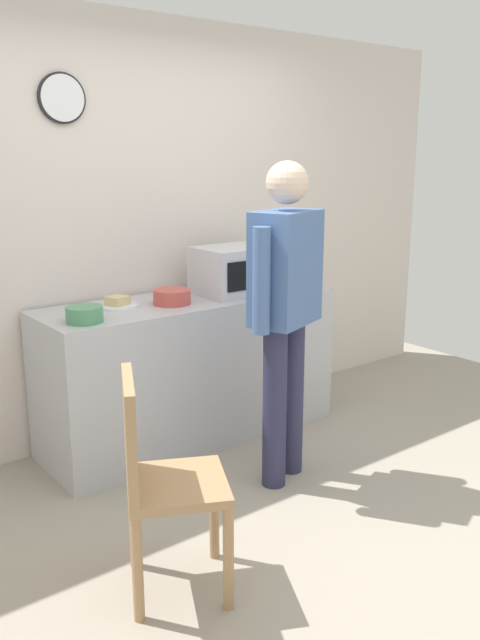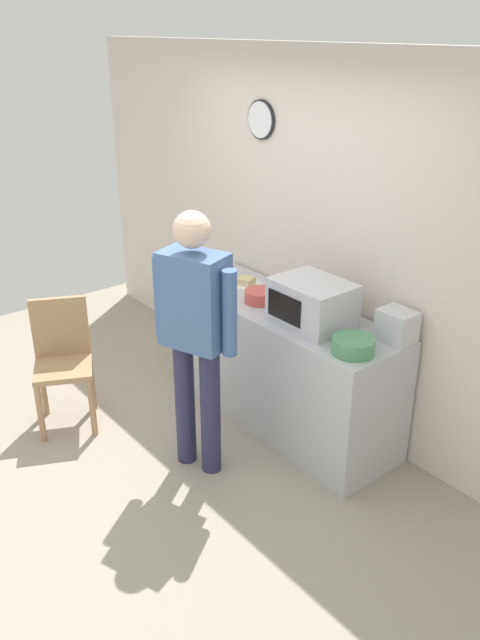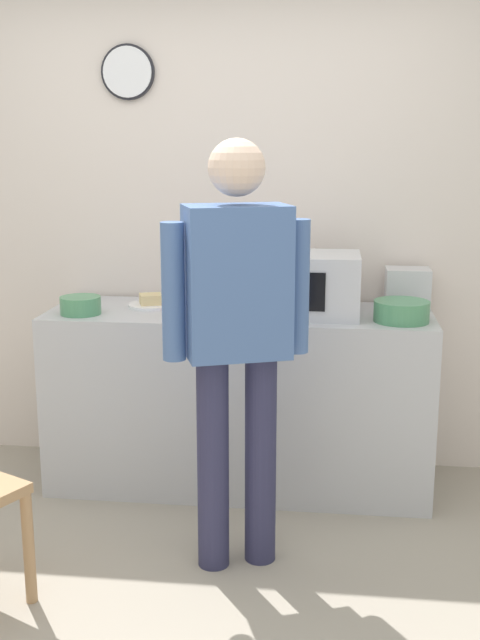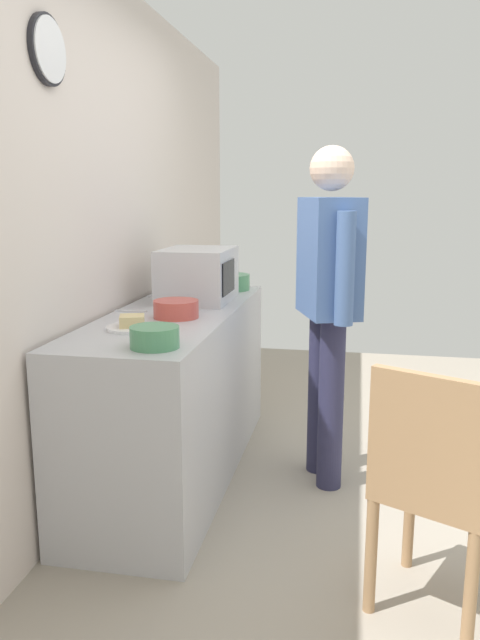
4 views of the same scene
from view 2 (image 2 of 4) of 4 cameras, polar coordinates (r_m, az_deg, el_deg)
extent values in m
plane|color=#9E9384|center=(4.47, -10.03, -12.96)|extent=(6.00, 6.00, 0.00)
cube|color=silver|center=(4.72, 5.98, 7.28)|extent=(5.40, 0.10, 2.60)
cylinder|color=white|center=(4.84, 1.86, 17.28)|extent=(0.25, 0.03, 0.25)
cylinder|color=black|center=(4.84, 1.89, 17.28)|extent=(0.28, 0.02, 0.28)
cube|color=#B7B7BC|center=(4.70, 3.54, -3.91)|extent=(1.90, 0.62, 0.91)
cube|color=silver|center=(4.20, 6.42, 1.48)|extent=(0.50, 0.38, 0.30)
cube|color=black|center=(4.11, 3.93, 1.08)|extent=(0.30, 0.01, 0.18)
cylinder|color=white|center=(4.86, 0.55, 3.12)|extent=(0.23, 0.23, 0.01)
cube|color=#D6BD82|center=(4.85, 0.55, 3.47)|extent=(0.14, 0.14, 0.05)
cylinder|color=#4C8E60|center=(4.95, -3.55, 3.93)|extent=(0.20, 0.20, 0.09)
cylinder|color=#4C8E60|center=(3.91, 9.99, -2.23)|extent=(0.26, 0.26, 0.10)
cylinder|color=#C64C42|center=(4.56, 1.81, 2.11)|extent=(0.22, 0.22, 0.09)
cube|color=silver|center=(4.09, 13.70, -0.50)|extent=(0.22, 0.18, 0.20)
cube|color=silver|center=(4.68, 5.19, 2.10)|extent=(0.03, 0.17, 0.01)
cube|color=silver|center=(4.36, 9.60, 0.09)|extent=(0.07, 0.17, 0.01)
cylinder|color=#2B2B49|center=(4.17, -2.63, -8.02)|extent=(0.13, 0.13, 0.90)
cylinder|color=#2B2B49|center=(4.27, -4.88, -7.25)|extent=(0.13, 0.13, 0.90)
cube|color=#47669E|center=(3.87, -4.07, 1.76)|extent=(0.46, 0.36, 0.59)
cylinder|color=#47669E|center=(3.75, -0.93, 0.58)|extent=(0.09, 0.09, 0.54)
cylinder|color=#47669E|center=(4.02, -6.99, 2.08)|extent=(0.09, 0.09, 0.54)
sphere|color=beige|center=(3.72, -4.28, 7.97)|extent=(0.22, 0.22, 0.22)
cylinder|color=#A87F56|center=(4.76, -17.22, -7.91)|extent=(0.04, 0.04, 0.45)
cylinder|color=#A87F56|center=(4.73, -12.91, -7.57)|extent=(0.04, 0.04, 0.45)
cylinder|color=#A87F56|center=(5.06, -17.00, -5.78)|extent=(0.04, 0.04, 0.45)
cylinder|color=#A87F56|center=(5.04, -12.96, -5.44)|extent=(0.04, 0.04, 0.45)
cube|color=#A87F56|center=(4.78, -15.35, -4.13)|extent=(0.54, 0.54, 0.04)
cube|color=#A87F56|center=(4.83, -15.61, -0.57)|extent=(0.21, 0.38, 0.45)
camera|label=1|loc=(5.33, -44.43, 7.72)|focal=37.11mm
camera|label=3|loc=(2.91, -54.72, -5.94)|focal=44.05mm
camera|label=4|loc=(6.47, -21.93, 12.40)|focal=34.62mm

